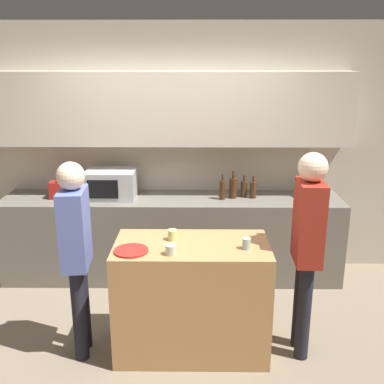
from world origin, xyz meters
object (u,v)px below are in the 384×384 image
at_px(microwave, 111,184).
at_px(person_center, 307,239).
at_px(cup_2, 247,244).
at_px(toaster, 63,190).
at_px(cup_0, 172,235).
at_px(bottle_2, 244,189).
at_px(bottle_0, 222,190).
at_px(plate_on_island, 131,251).
at_px(cup_1, 171,250).
at_px(bottle_1, 233,188).
at_px(person_left, 76,245).
at_px(potted_plant, 316,180).
at_px(bottle_3, 253,190).

relative_size(microwave, person_center, 0.31).
bearing_deg(microwave, cup_2, -47.50).
distance_m(toaster, cup_0, 1.73).
bearing_deg(cup_0, toaster, 135.02).
xyz_separation_m(microwave, bottle_2, (1.40, 0.05, -0.06)).
relative_size(microwave, bottle_0, 1.88).
distance_m(plate_on_island, cup_2, 0.87).
distance_m(toaster, cup_1, 1.94).
bearing_deg(cup_1, bottle_1, 69.17).
height_order(toaster, bottle_1, bottle_1).
height_order(microwave, person_left, person_left).
bearing_deg(person_center, cup_1, 101.00).
height_order(toaster, plate_on_island, toaster).
bearing_deg(bottle_0, bottle_1, 24.37).
distance_m(plate_on_island, person_center, 1.35).
bearing_deg(cup_1, person_center, 8.46).
bearing_deg(bottle_2, person_center, -76.00).
bearing_deg(person_left, plate_on_island, 75.14).
bearing_deg(plate_on_island, bottle_0, 61.75).
xyz_separation_m(bottle_2, plate_on_island, (-0.99, -1.50, -0.05)).
bearing_deg(person_left, potted_plant, 117.95).
distance_m(microwave, person_center, 2.21).
height_order(cup_1, cup_2, cup_2).
height_order(microwave, plate_on_island, microwave).
height_order(bottle_2, cup_0, bottle_2).
xyz_separation_m(bottle_3, cup_0, (-0.79, -1.24, -0.02)).
relative_size(plate_on_island, person_center, 0.16).
bearing_deg(bottle_1, cup_1, -110.83).
height_order(potted_plant, bottle_2, potted_plant).
height_order(toaster, bottle_0, bottle_0).
bearing_deg(bottle_2, potted_plant, -3.65).
bearing_deg(toaster, microwave, -0.17).
bearing_deg(bottle_0, bottle_3, 9.46).
bearing_deg(person_center, person_left, 93.40).
relative_size(microwave, bottle_3, 2.18).
bearing_deg(toaster, cup_2, -37.96).
xyz_separation_m(toaster, potted_plant, (2.67, -0.00, 0.11)).
relative_size(cup_0, person_center, 0.05).
bearing_deg(person_left, person_center, 86.60).
distance_m(bottle_3, plate_on_island, 1.83).
bearing_deg(cup_2, microwave, 132.50).
height_order(microwave, cup_0, microwave).
height_order(microwave, bottle_3, microwave).
relative_size(cup_1, person_left, 0.05).
bearing_deg(bottle_1, cup_0, -115.09).
distance_m(microwave, toaster, 0.52).
distance_m(cup_2, person_center, 0.47).
bearing_deg(cup_2, toaster, 142.04).
relative_size(microwave, bottle_2, 2.18).
bearing_deg(toaster, person_center, -30.74).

